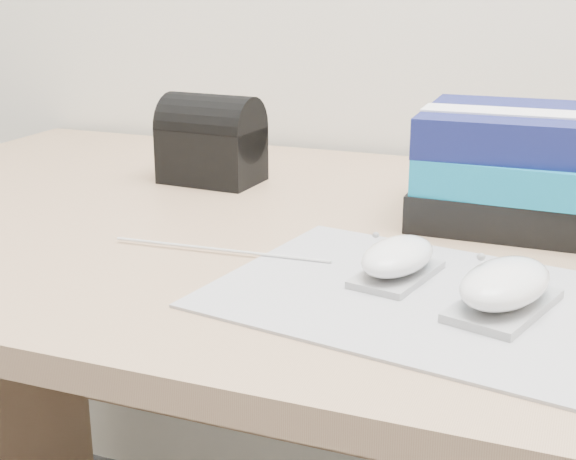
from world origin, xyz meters
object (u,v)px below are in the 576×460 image
at_px(desk, 428,395).
at_px(book_stack, 538,168).
at_px(mouse_rear, 398,259).
at_px(pouch, 211,140).
at_px(mouse_front, 505,287).

xyz_separation_m(desk, book_stack, (0.11, 0.04, 0.30)).
relative_size(mouse_rear, pouch, 0.82).
distance_m(mouse_front, book_stack, 0.29).
xyz_separation_m(book_stack, pouch, (-0.44, 0.03, -0.00)).
xyz_separation_m(mouse_front, pouch, (-0.44, 0.33, 0.04)).
relative_size(desk, book_stack, 5.83).
xyz_separation_m(mouse_rear, pouch, (-0.34, 0.28, 0.04)).
xyz_separation_m(desk, pouch, (-0.34, 0.07, 0.29)).
bearing_deg(mouse_front, book_stack, 89.99).
xyz_separation_m(mouse_rear, book_stack, (0.10, 0.25, 0.04)).
xyz_separation_m(mouse_rear, mouse_front, (0.10, -0.04, 0.00)).
distance_m(desk, mouse_rear, 0.33).
bearing_deg(pouch, desk, -12.31).
bearing_deg(desk, mouse_rear, -89.55).
relative_size(book_stack, pouch, 1.99).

